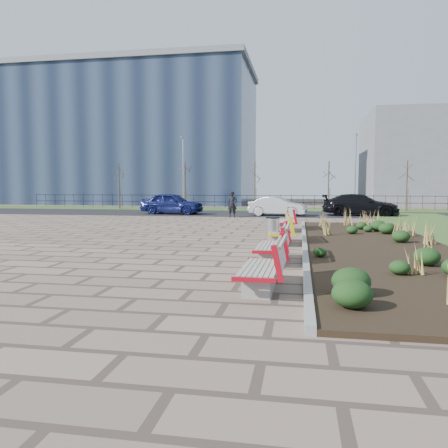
% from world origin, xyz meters
% --- Properties ---
extents(ground, '(120.00, 120.00, 0.00)m').
position_xyz_m(ground, '(0.00, 0.00, 0.00)').
color(ground, '#7E6657').
rests_on(ground, ground).
extents(planting_bed, '(4.50, 18.00, 0.10)m').
position_xyz_m(planting_bed, '(6.25, 5.00, 0.05)').
color(planting_bed, black).
rests_on(planting_bed, ground).
extents(planting_curb, '(0.16, 18.00, 0.15)m').
position_xyz_m(planting_curb, '(3.92, 5.00, 0.07)').
color(planting_curb, gray).
rests_on(planting_curb, ground).
extents(grass_verge_far, '(80.00, 5.00, 0.04)m').
position_xyz_m(grass_verge_far, '(0.00, 28.00, 0.02)').
color(grass_verge_far, '#33511E').
rests_on(grass_verge_far, ground).
extents(road, '(80.00, 7.00, 0.02)m').
position_xyz_m(road, '(0.00, 22.00, 0.01)').
color(road, black).
rests_on(road, ground).
extents(bench_a, '(0.95, 2.12, 1.00)m').
position_xyz_m(bench_a, '(3.00, -1.45, 0.50)').
color(bench_a, '#A90B19').
rests_on(bench_a, ground).
extents(bench_b, '(0.92, 2.11, 1.00)m').
position_xyz_m(bench_b, '(3.00, 1.74, 0.50)').
color(bench_b, '#B20B1A').
rests_on(bench_b, ground).
extents(bench_c, '(1.08, 2.17, 1.00)m').
position_xyz_m(bench_c, '(3.00, 5.54, 0.50)').
color(bench_c, yellow).
rests_on(bench_c, ground).
extents(bench_d, '(1.18, 2.20, 1.00)m').
position_xyz_m(bench_d, '(3.00, 10.01, 0.50)').
color(bench_d, red).
rests_on(bench_d, ground).
extents(litter_bin, '(0.46, 0.46, 0.96)m').
position_xyz_m(litter_bin, '(2.84, 5.09, 0.48)').
color(litter_bin, '#B2B2B7').
rests_on(litter_bin, ground).
extents(pedestrian, '(0.62, 0.41, 1.69)m').
position_xyz_m(pedestrian, '(-0.58, 18.02, 0.84)').
color(pedestrian, black).
rests_on(pedestrian, ground).
extents(car_blue, '(4.67, 2.27, 1.53)m').
position_xyz_m(car_blue, '(-5.36, 20.49, 0.79)').
color(car_blue, navy).
rests_on(car_blue, road).
extents(car_silver, '(4.05, 1.87, 1.29)m').
position_xyz_m(car_silver, '(2.24, 20.03, 0.66)').
color(car_silver, '#AEB1B6').
rests_on(car_silver, road).
extents(car_black, '(5.21, 2.40, 1.48)m').
position_xyz_m(car_black, '(7.79, 21.05, 0.76)').
color(car_black, black).
rests_on(car_black, road).
extents(tree_a, '(1.40, 1.40, 4.00)m').
position_xyz_m(tree_a, '(-12.00, 26.50, 2.04)').
color(tree_a, '#4C3D2D').
rests_on(tree_a, grass_verge_far).
extents(tree_b, '(1.40, 1.40, 4.00)m').
position_xyz_m(tree_b, '(-6.00, 26.50, 2.04)').
color(tree_b, '#4C3D2D').
rests_on(tree_b, grass_verge_far).
extents(tree_c, '(1.40, 1.40, 4.00)m').
position_xyz_m(tree_c, '(0.00, 26.50, 2.04)').
color(tree_c, '#4C3D2D').
rests_on(tree_c, grass_verge_far).
extents(tree_d, '(1.40, 1.40, 4.00)m').
position_xyz_m(tree_d, '(6.00, 26.50, 2.04)').
color(tree_d, '#4C3D2D').
rests_on(tree_d, grass_verge_far).
extents(tree_e, '(1.40, 1.40, 4.00)m').
position_xyz_m(tree_e, '(12.00, 26.50, 2.04)').
color(tree_e, '#4C3D2D').
rests_on(tree_e, grass_verge_far).
extents(lamp_west, '(0.24, 0.60, 6.00)m').
position_xyz_m(lamp_west, '(-6.00, 26.00, 3.04)').
color(lamp_west, gray).
rests_on(lamp_west, grass_verge_far).
extents(lamp_east, '(0.24, 0.60, 6.00)m').
position_xyz_m(lamp_east, '(8.00, 26.00, 3.04)').
color(lamp_east, gray).
rests_on(lamp_east, grass_verge_far).
extents(railing_fence, '(44.00, 0.10, 1.20)m').
position_xyz_m(railing_fence, '(0.00, 29.50, 0.64)').
color(railing_fence, black).
rests_on(railing_fence, grass_verge_far).
extents(building_glass, '(40.00, 14.00, 15.00)m').
position_xyz_m(building_glass, '(-22.00, 40.00, 7.50)').
color(building_glass, '#192338').
rests_on(building_glass, ground).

